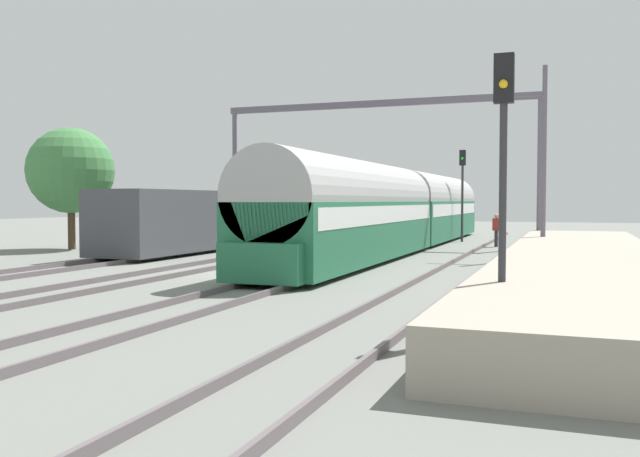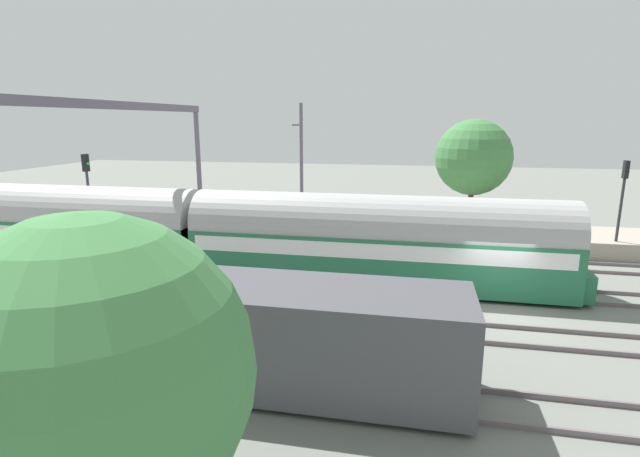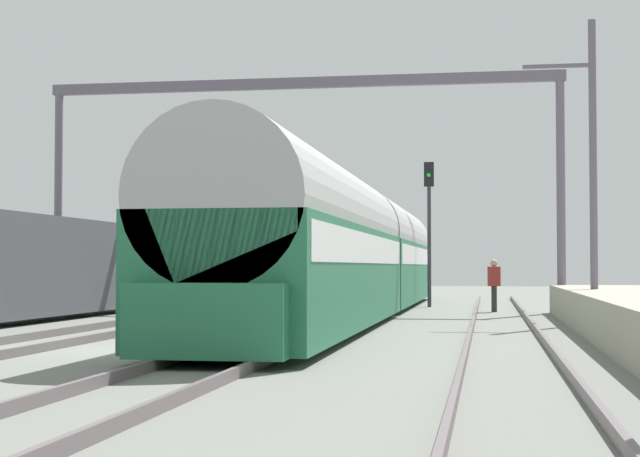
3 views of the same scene
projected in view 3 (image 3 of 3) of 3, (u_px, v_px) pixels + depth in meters
name	position (u px, v px, depth m)	size (l,w,h in m)	color
ground	(139.00, 349.00, 18.40)	(120.00, 120.00, 0.00)	slate
track_west	(24.00, 343.00, 18.76)	(1.52, 60.00, 0.16)	#665A5F
track_east	(257.00, 347.00, 18.05)	(1.52, 60.00, 0.16)	#665A5F
track_far_east	(509.00, 350.00, 17.34)	(1.52, 60.00, 0.16)	#665A5F
passenger_train	(353.00, 251.00, 30.93)	(2.93, 32.85, 3.82)	#236B47
freight_car	(7.00, 267.00, 27.54)	(2.80, 13.00, 2.70)	#47474C
person_crossing	(494.00, 281.00, 33.43)	(0.43, 0.28, 1.73)	#2D2D2D
railway_signal_far	(429.00, 215.00, 37.67)	(0.36, 0.30, 5.35)	#2D2D33
catenary_gantry	(299.00, 134.00, 34.35)	(17.56, 0.28, 7.86)	slate
catenary_pole_east_mid	(591.00, 165.00, 26.75)	(1.90, 0.20, 8.00)	slate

